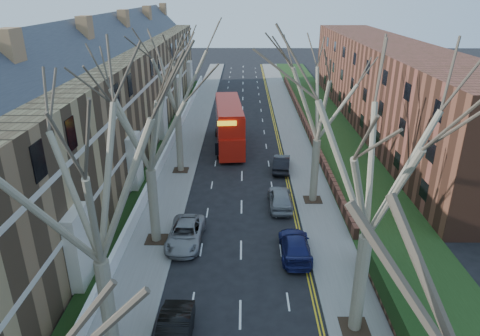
{
  "coord_description": "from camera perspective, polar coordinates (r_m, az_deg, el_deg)",
  "views": [
    {
      "loc": [
        0.15,
        -8.65,
        15.67
      ],
      "look_at": [
        -0.12,
        21.31,
        3.16
      ],
      "focal_mm": 32.0,
      "sensor_mm": 36.0,
      "label": 1
    }
  ],
  "objects": [
    {
      "name": "car_right_far",
      "position": [
        40.11,
        5.56,
        0.64
      ],
      "size": [
        1.98,
        4.41,
        1.4
      ],
      "primitive_type": "imported",
      "rotation": [
        0.0,
        0.0,
        3.02
      ],
      "color": "black",
      "rests_on": "ground"
    },
    {
      "name": "tree_right_far",
      "position": [
        31.81,
        10.74,
        10.62
      ],
      "size": [
        10.15,
        10.15,
        14.22
      ],
      "color": "#756C53",
      "rests_on": "ground"
    },
    {
      "name": "car_right_near",
      "position": [
        27.77,
        7.37,
        -10.25
      ],
      "size": [
        1.92,
        4.63,
        1.34
      ],
      "primitive_type": "imported",
      "rotation": [
        0.0,
        0.0,
        3.13
      ],
      "color": "navy",
      "rests_on": "ground"
    },
    {
      "name": "tree_right_mid",
      "position": [
        18.59,
        17.88,
        2.33
      ],
      "size": [
        10.5,
        10.5,
        14.71
      ],
      "color": "#756C53",
      "rests_on": "ground"
    },
    {
      "name": "tree_left_dist",
      "position": [
        37.62,
        -8.66,
        13.06
      ],
      "size": [
        10.5,
        10.5,
        14.71
      ],
      "color": "#756C53",
      "rests_on": "ground"
    },
    {
      "name": "pavement_right",
      "position": [
        50.49,
        7.16,
        4.47
      ],
      "size": [
        3.0,
        102.0,
        0.12
      ],
      "primitive_type": "cube",
      "color": "slate",
      "rests_on": "ground"
    },
    {
      "name": "double_decker_bus",
      "position": [
        45.6,
        -1.46,
        5.62
      ],
      "size": [
        3.54,
        11.4,
        4.69
      ],
      "rotation": [
        0.0,
        0.0,
        3.23
      ],
      "color": "#B9180D",
      "rests_on": "ground"
    },
    {
      "name": "flats_right",
      "position": [
        55.52,
        18.99,
        10.36
      ],
      "size": [
        13.97,
        54.0,
        10.0
      ],
      "color": "brown",
      "rests_on": "ground"
    },
    {
      "name": "car_right_mid",
      "position": [
        33.38,
        5.38,
        -3.99
      ],
      "size": [
        1.79,
        4.42,
        1.51
      ],
      "primitive_type": "imported",
      "rotation": [
        0.0,
        0.0,
        3.14
      ],
      "color": "gray",
      "rests_on": "ground"
    },
    {
      "name": "front_wall_left",
      "position": [
        43.12,
        -9.94,
        1.88
      ],
      "size": [
        0.3,
        78.0,
        1.0
      ],
      "color": "white",
      "rests_on": "ground"
    },
    {
      "name": "grass_verge_right",
      "position": [
        51.18,
        12.19,
        4.49
      ],
      "size": [
        6.0,
        102.0,
        0.06
      ],
      "color": "#1E3714",
      "rests_on": "ground"
    },
    {
      "name": "car_left_far",
      "position": [
        28.97,
        -7.28,
        -8.72
      ],
      "size": [
        2.41,
        4.91,
        1.34
      ],
      "primitive_type": "imported",
      "rotation": [
        0.0,
        0.0,
        -0.04
      ],
      "color": "gray",
      "rests_on": "ground"
    },
    {
      "name": "tree_left_mid",
      "position": [
        16.92,
        -19.74,
        0.09
      ],
      "size": [
        10.5,
        10.5,
        14.71
      ],
      "color": "#756C53",
      "rests_on": "ground"
    },
    {
      "name": "terrace_left",
      "position": [
        43.19,
        -18.31,
        7.94
      ],
      "size": [
        9.7,
        78.0,
        13.6
      ],
      "color": "brown",
      "rests_on": "ground"
    },
    {
      "name": "tree_left_far",
      "position": [
        26.14,
        -12.55,
        7.89
      ],
      "size": [
        10.15,
        10.15,
        14.22
      ],
      "color": "#756C53",
      "rests_on": "ground"
    },
    {
      "name": "car_left_mid",
      "position": [
        21.69,
        -8.79,
        -21.21
      ],
      "size": [
        1.54,
        4.4,
        1.45
      ],
      "primitive_type": "imported",
      "rotation": [
        0.0,
        0.0,
        0.0
      ],
      "color": "black",
      "rests_on": "ground"
    },
    {
      "name": "pavement_left",
      "position": [
        50.52,
        -6.52,
        4.52
      ],
      "size": [
        3.0,
        102.0,
        0.12
      ],
      "primitive_type": "cube",
      "color": "slate",
      "rests_on": "ground"
    }
  ]
}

